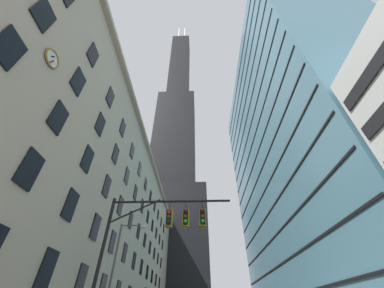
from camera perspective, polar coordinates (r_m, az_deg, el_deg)
station_building at (r=43.36m, az=-24.66°, el=-19.11°), size 17.86×72.11×27.77m
dark_skyscraper at (r=103.78m, az=-4.76°, el=-5.23°), size 28.57×28.57×203.41m
glass_office_midrise at (r=51.44m, az=24.32°, el=-1.43°), size 15.46×49.47×59.91m
traffic_signal_mast at (r=14.01m, az=-8.00°, el=-21.34°), size 7.66×0.63×7.50m
street_lamppost at (r=20.64m, az=-18.92°, el=-27.83°), size 2.30×0.32×7.96m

